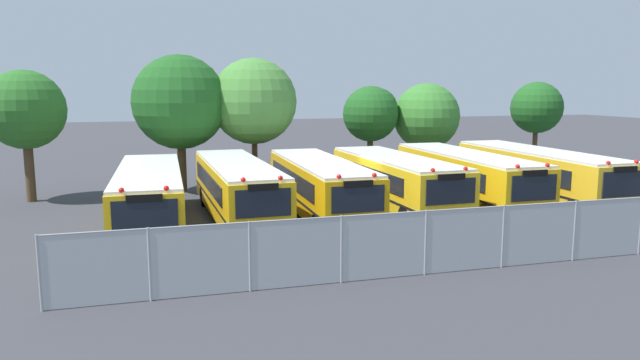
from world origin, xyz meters
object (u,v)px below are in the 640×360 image
object	(u,v)px
school_bus_3	(395,181)
tree_0	(24,110)
school_bus_0	(150,195)
tree_5	(536,108)
school_bus_1	(237,188)
school_bus_4	(465,177)
tree_2	(254,103)
tree_4	(426,116)
tree_1	(182,100)
school_bus_2	(320,186)
tree_3	(372,113)
school_bus_5	(537,174)

from	to	relation	value
school_bus_3	tree_0	size ratio (longest dim) A/B	1.56
school_bus_0	tree_5	world-z (taller)	tree_5
school_bus_1	school_bus_0	bearing A→B (deg)	2.58
school_bus_1	school_bus_4	xyz separation A→B (m)	(10.77, -0.21, 0.04)
tree_0	tree_2	size ratio (longest dim) A/B	0.90
tree_4	tree_5	size ratio (longest dim) A/B	0.98
tree_5	tree_2	bearing A→B (deg)	-177.29
school_bus_1	tree_2	world-z (taller)	tree_2
tree_1	tree_4	xyz separation A→B (m)	(14.92, 1.21, -1.10)
school_bus_3	school_bus_4	xyz separation A→B (m)	(3.55, -0.06, 0.03)
school_bus_2	tree_3	world-z (taller)	tree_3
school_bus_5	tree_4	size ratio (longest dim) A/B	1.88
school_bus_1	school_bus_5	size ratio (longest dim) A/B	0.97
school_bus_4	tree_2	bearing A→B (deg)	-40.86
tree_0	tree_3	size ratio (longest dim) A/B	1.13
school_bus_5	tree_5	distance (m)	11.19
school_bus_1	tree_4	world-z (taller)	tree_4
tree_1	tree_5	world-z (taller)	tree_1
school_bus_2	school_bus_4	size ratio (longest dim) A/B	0.97
school_bus_5	tree_2	size ratio (longest dim) A/B	1.54
school_bus_2	school_bus_5	world-z (taller)	school_bus_5
school_bus_4	tree_1	distance (m)	15.25
tree_3	tree_2	bearing A→B (deg)	-169.53
school_bus_1	tree_5	world-z (taller)	tree_5
school_bus_5	tree_1	size ratio (longest dim) A/B	1.51
school_bus_4	tree_5	world-z (taller)	tree_5
school_bus_1	tree_3	size ratio (longest dim) A/B	1.89
tree_2	tree_5	bearing A→B (deg)	2.71
tree_0	tree_1	size ratio (longest dim) A/B	0.88
school_bus_1	school_bus_3	size ratio (longest dim) A/B	1.07
tree_0	tree_5	size ratio (longest dim) A/B	1.08
tree_4	school_bus_3	bearing A→B (deg)	-123.19
tree_1	tree_2	size ratio (longest dim) A/B	1.02
school_bus_0	school_bus_2	xyz separation A→B (m)	(7.17, -0.06, 0.05)
school_bus_4	tree_2	xyz separation A→B (m)	(-8.72, 7.76, 3.37)
tree_3	school_bus_4	bearing A→B (deg)	-82.52
school_bus_3	tree_1	world-z (taller)	tree_1
tree_4	school_bus_0	bearing A→B (deg)	-151.34
school_bus_4	tree_4	distance (m)	9.70
school_bus_5	tree_5	size ratio (longest dim) A/B	1.85
school_bus_4	tree_3	distance (m)	9.62
school_bus_5	tree_5	xyz separation A→B (m)	(6.19, 8.87, 2.87)
school_bus_4	tree_2	distance (m)	12.15
school_bus_0	tree_2	distance (m)	10.25
school_bus_1	tree_4	xyz separation A→B (m)	(13.13, 8.88, 2.47)
school_bus_0	tree_4	xyz separation A→B (m)	(16.73, 9.14, 2.53)
school_bus_0	tree_5	size ratio (longest dim) A/B	1.84
school_bus_2	school_bus_3	world-z (taller)	school_bus_3
tree_2	tree_3	size ratio (longest dim) A/B	1.26
school_bus_5	tree_0	xyz separation A→B (m)	(-23.96, 7.48, 3.10)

